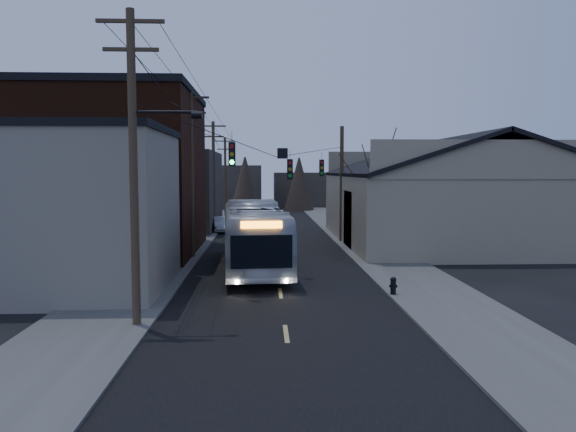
% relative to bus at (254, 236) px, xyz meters
% --- Properties ---
extents(ground, '(160.00, 160.00, 0.00)m').
position_rel_bus_xyz_m(ground, '(1.24, -14.12, -1.81)').
color(ground, black).
rests_on(ground, ground).
extents(road_surface, '(9.00, 110.00, 0.02)m').
position_rel_bus_xyz_m(road_surface, '(1.24, 15.88, -1.80)').
color(road_surface, black).
rests_on(road_surface, ground).
extents(sidewalk_left, '(4.00, 110.00, 0.12)m').
position_rel_bus_xyz_m(sidewalk_left, '(-5.26, 15.88, -1.75)').
color(sidewalk_left, '#474744').
rests_on(sidewalk_left, ground).
extents(sidewalk_right, '(4.00, 110.00, 0.12)m').
position_rel_bus_xyz_m(sidewalk_right, '(7.74, 15.88, -1.75)').
color(sidewalk_right, '#474744').
rests_on(sidewalk_right, ground).
extents(building_clapboard, '(8.00, 8.00, 7.00)m').
position_rel_bus_xyz_m(building_clapboard, '(-7.76, -5.12, 1.69)').
color(building_clapboard, gray).
rests_on(building_clapboard, ground).
extents(building_brick, '(10.00, 12.00, 10.00)m').
position_rel_bus_xyz_m(building_brick, '(-8.76, 5.88, 3.19)').
color(building_brick, black).
rests_on(building_brick, ground).
extents(building_left_far, '(9.00, 14.00, 7.00)m').
position_rel_bus_xyz_m(building_left_far, '(-8.26, 21.88, 1.69)').
color(building_left_far, '#342F29').
rests_on(building_left_far, ground).
extents(warehouse, '(16.16, 20.60, 7.73)m').
position_rel_bus_xyz_m(warehouse, '(14.24, 10.88, 0.89)').
color(warehouse, gray).
rests_on(warehouse, ground).
extents(building_far_left, '(10.00, 12.00, 6.00)m').
position_rel_bus_xyz_m(building_far_left, '(-4.76, 50.88, 1.19)').
color(building_far_left, '#342F29').
rests_on(building_far_left, ground).
extents(building_far_right, '(12.00, 14.00, 5.00)m').
position_rel_bus_xyz_m(building_far_right, '(8.24, 55.88, 0.69)').
color(building_far_right, '#342F29').
rests_on(building_far_right, ground).
extents(bare_tree, '(0.40, 0.40, 7.20)m').
position_rel_bus_xyz_m(bare_tree, '(7.74, 5.88, 1.79)').
color(bare_tree, black).
rests_on(bare_tree, ground).
extents(utility_lines, '(11.24, 45.28, 10.50)m').
position_rel_bus_xyz_m(utility_lines, '(-1.87, 10.02, 3.15)').
color(utility_lines, '#382B1E').
rests_on(utility_lines, ground).
extents(bus, '(3.92, 13.14, 3.61)m').
position_rel_bus_xyz_m(bus, '(0.00, 0.00, 0.00)').
color(bus, '#B6BBC4').
rests_on(bus, ground).
extents(parked_car, '(1.90, 4.18, 1.33)m').
position_rel_bus_xyz_m(parked_car, '(-3.06, 18.54, -1.14)').
color(parked_car, '#B8BAC0').
rests_on(parked_car, ground).
extents(fire_hydrant, '(0.36, 0.25, 0.74)m').
position_rel_bus_xyz_m(fire_hydrant, '(5.94, -6.97, -1.29)').
color(fire_hydrant, black).
rests_on(fire_hydrant, sidewalk_right).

